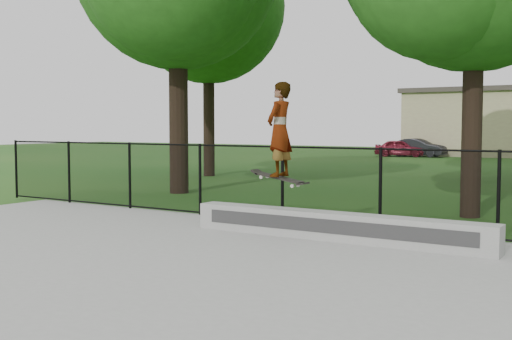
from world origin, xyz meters
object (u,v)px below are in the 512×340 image
(car_a, at_px, (400,148))
(skater_airborne, at_px, (280,132))
(grind_ledge, at_px, (335,226))
(car_b, at_px, (418,148))

(car_a, height_order, skater_airborne, skater_airborne)
(car_a, bearing_deg, skater_airborne, -174.57)
(grind_ledge, height_order, car_b, car_b)
(car_b, height_order, skater_airborne, skater_airborne)
(grind_ledge, bearing_deg, car_a, 107.66)
(grind_ledge, bearing_deg, car_b, 105.67)
(skater_airborne, bearing_deg, car_a, 105.87)
(skater_airborne, bearing_deg, car_b, 103.89)
(car_b, xyz_separation_m, skater_airborne, (7.30, -29.53, 1.28))
(car_a, height_order, car_b, car_b)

